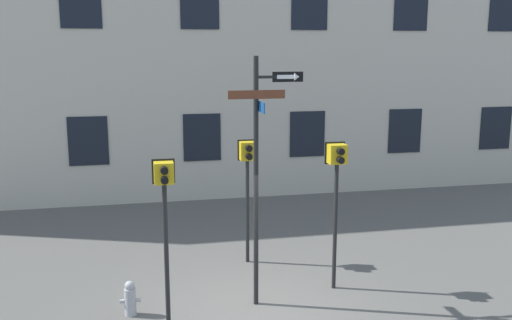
{
  "coord_description": "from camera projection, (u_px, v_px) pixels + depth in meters",
  "views": [
    {
      "loc": [
        -2.02,
        -9.54,
        4.74
      ],
      "look_at": [
        0.08,
        0.29,
        2.77
      ],
      "focal_mm": 40.0,
      "sensor_mm": 36.0,
      "label": 1
    }
  ],
  "objects": [
    {
      "name": "building_facade",
      "position": [
        198.0,
        5.0,
        17.31
      ],
      "size": [
        24.0,
        0.64,
        12.11
      ],
      "color": "beige",
      "rests_on": "ground_plane"
    },
    {
      "name": "pedestrian_signal_right",
      "position": [
        337.0,
        175.0,
        11.04
      ],
      "size": [
        0.4,
        0.4,
        2.96
      ],
      "color": "black",
      "rests_on": "ground_plane"
    },
    {
      "name": "ground_plane",
      "position": [
        255.0,
        311.0,
        10.48
      ],
      "size": [
        60.0,
        60.0,
        0.0
      ],
      "primitive_type": "plane",
      "color": "#595651"
    },
    {
      "name": "fire_hydrant",
      "position": [
        130.0,
        299.0,
        10.26
      ],
      "size": [
        0.37,
        0.21,
        0.65
      ],
      "color": "#A5A5A8",
      "rests_on": "ground_plane"
    },
    {
      "name": "street_sign_pole",
      "position": [
        260.0,
        163.0,
        10.27
      ],
      "size": [
        1.36,
        0.81,
        4.62
      ],
      "color": "black",
      "rests_on": "ground_plane"
    },
    {
      "name": "pedestrian_signal_across",
      "position": [
        247.0,
        167.0,
        12.48
      ],
      "size": [
        0.38,
        0.4,
        2.78
      ],
      "color": "black",
      "rests_on": "ground_plane"
    },
    {
      "name": "pedestrian_signal_left",
      "position": [
        165.0,
        200.0,
        9.43
      ],
      "size": [
        0.38,
        0.4,
        2.95
      ],
      "color": "black",
      "rests_on": "ground_plane"
    }
  ]
}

